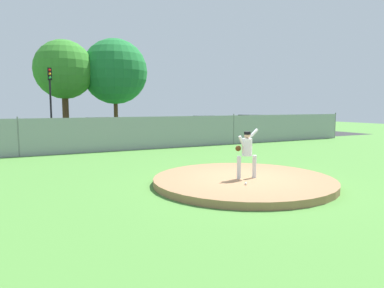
% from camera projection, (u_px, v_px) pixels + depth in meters
% --- Properties ---
extents(ground_plane, '(80.00, 80.00, 0.00)m').
position_uv_depth(ground_plane, '(169.00, 159.00, 16.42)').
color(ground_plane, '#4C8438').
extents(asphalt_strip, '(44.00, 7.00, 0.01)m').
position_uv_depth(asphalt_strip, '(121.00, 142.00, 23.94)').
color(asphalt_strip, '#2B2B2D').
rests_on(asphalt_strip, ground_plane).
extents(pitchers_mound, '(5.78, 5.78, 0.22)m').
position_uv_depth(pitchers_mound, '(243.00, 181.00, 11.09)').
color(pitchers_mound, '#99704C').
rests_on(pitchers_mound, ground_plane).
extents(pitcher_youth, '(0.81, 0.32, 1.58)m').
position_uv_depth(pitcher_youth, '(247.00, 150.00, 10.86)').
color(pitcher_youth, silver).
rests_on(pitcher_youth, pitchers_mound).
extents(baseball, '(0.07, 0.07, 0.07)m').
position_uv_depth(baseball, '(246.00, 184.00, 10.04)').
color(baseball, white).
rests_on(baseball, pitchers_mound).
extents(chainlink_fence, '(31.77, 0.07, 1.99)m').
position_uv_depth(chainlink_fence, '(142.00, 133.00, 19.85)').
color(chainlink_fence, gray).
rests_on(chainlink_fence, ground_plane).
extents(parked_car_teal, '(1.90, 4.25, 1.76)m').
position_uv_depth(parked_car_teal, '(254.00, 126.00, 29.25)').
color(parked_car_teal, '#146066').
rests_on(parked_car_teal, ground_plane).
extents(parked_car_burgundy, '(1.97, 4.29, 1.68)m').
position_uv_depth(parked_car_burgundy, '(172.00, 129.00, 25.84)').
color(parked_car_burgundy, maroon).
rests_on(parked_car_burgundy, ground_plane).
extents(parked_car_silver, '(2.00, 4.40, 1.67)m').
position_uv_depth(parked_car_silver, '(32.00, 133.00, 21.78)').
color(parked_car_silver, '#B7BABF').
rests_on(parked_car_silver, ground_plane).
extents(parked_car_slate, '(2.02, 4.77, 1.71)m').
position_uv_depth(parked_car_slate, '(102.00, 131.00, 23.69)').
color(parked_car_slate, slate).
rests_on(parked_car_slate, ground_plane).
extents(parked_car_champagne, '(1.96, 4.44, 1.72)m').
position_uv_depth(parked_car_champagne, '(210.00, 127.00, 27.46)').
color(parked_car_champagne, tan).
rests_on(parked_car_champagne, ground_plane).
extents(traffic_cone_orange, '(0.40, 0.40, 0.55)m').
position_uv_depth(traffic_cone_orange, '(220.00, 132.00, 29.71)').
color(traffic_cone_orange, orange).
rests_on(traffic_cone_orange, asphalt_strip).
extents(traffic_light_near, '(0.28, 0.46, 5.26)m').
position_uv_depth(traffic_light_near, '(50.00, 91.00, 25.22)').
color(traffic_light_near, black).
rests_on(traffic_light_near, ground_plane).
extents(tree_broad_right, '(4.94, 4.94, 8.04)m').
position_uv_depth(tree_broad_right, '(64.00, 70.00, 29.14)').
color(tree_broad_right, '#4C331E').
rests_on(tree_broad_right, ground_plane).
extents(tree_broad_left, '(5.81, 5.81, 8.49)m').
position_uv_depth(tree_broad_left, '(115.00, 72.00, 31.06)').
color(tree_broad_left, '#4C331E').
rests_on(tree_broad_left, ground_plane).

